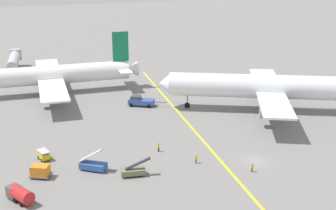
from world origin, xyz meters
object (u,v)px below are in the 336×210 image
Objects in this scene: airliner_being_pushed at (262,87)px; gse_fuel_bowser_stubby at (19,194)px; airliner_at_gate_left at (43,76)px; gse_stair_truck_yellow at (93,164)px; ground_crew_marshaller_foreground at (252,167)px; jet_bridge at (14,59)px; gse_baggage_cart_near_cluster at (44,155)px; gse_container_dolly_flat at (40,171)px; ground_crew_wing_walker_right at (159,147)px; ground_crew_ramp_agent_by_cones at (196,159)px; pushback_tug at (141,101)px; gse_belt_loader_portside at (134,171)px.

gse_fuel_bowser_stubby is at bearing -158.77° from airliner_being_pushed.
airliner_at_gate_left is 10.97× the size of gse_stair_truck_yellow.
jet_bridge is at bearing 109.52° from ground_crew_marshaller_foreground.
gse_baggage_cart_near_cluster is at bearing 134.11° from gse_stair_truck_yellow.
gse_container_dolly_flat reaches higher than ground_crew_wing_walker_right.
airliner_being_pushed is 80.65m from jet_bridge.
ground_crew_marshaller_foreground is at bearing -42.42° from ground_crew_ramp_agent_by_cones.
gse_container_dolly_flat is (3.77, 6.77, -0.16)m from gse_fuel_bowser_stubby.
gse_container_dolly_flat is at bearing -133.09° from pushback_tug.
gse_stair_truck_yellow is at bearing 26.40° from gse_fuel_bowser_stubby.
pushback_tug is at bearing 69.29° from gse_belt_loader_portside.
gse_baggage_cart_near_cluster is (5.13, 13.57, -0.47)m from gse_fuel_bowser_stubby.
gse_belt_loader_portside is at bearing -134.56° from ground_crew_wing_walker_right.
airliner_being_pushed is at bearing 16.04° from gse_container_dolly_flat.
gse_container_dolly_flat is at bearing 60.85° from gse_fuel_bowser_stubby.
gse_stair_truck_yellow is 8.60m from gse_container_dolly_flat.
pushback_tug reaches higher than ground_crew_wing_walker_right.
ground_crew_wing_walker_right is at bearing 5.77° from gse_container_dolly_flat.
ground_crew_wing_walker_right is 0.08× the size of jet_bridge.
airliner_at_gate_left is 31.70× the size of ground_crew_wing_walker_right.
gse_belt_loader_portside is at bearing -38.64° from gse_stair_truck_yellow.
airliner_being_pushed is at bearing 9.20° from gse_baggage_cart_near_cluster.
airliner_being_pushed reaches higher than gse_baggage_cart_near_cluster.
jet_bridge reaches higher than ground_crew_marshaller_foreground.
ground_crew_ramp_agent_by_cones is at bearing -25.40° from gse_baggage_cart_near_cluster.
gse_baggage_cart_near_cluster reaches higher than ground_crew_marshaller_foreground.
jet_bridge reaches higher than ground_crew_wing_walker_right.
gse_container_dolly_flat is 2.40× the size of ground_crew_ramp_agent_by_cones.
gse_belt_loader_portside reaches higher than ground_crew_ramp_agent_by_cones.
gse_belt_loader_portside reaches higher than gse_baggage_cart_near_cluster.
pushback_tug is 39.94m from gse_container_dolly_flat.
airliner_being_pushed is at bearing 53.95° from ground_crew_marshaller_foreground.
gse_baggage_cart_near_cluster is at bearing -97.53° from airliner_at_gate_left.
gse_stair_truck_yellow reaches higher than ground_crew_wing_walker_right.
gse_stair_truck_yellow is (1.69, -49.18, -3.86)m from airliner_at_gate_left.
gse_belt_loader_portside is at bearing -110.71° from pushback_tug.
pushback_tug is 0.41× the size of jet_bridge.
gse_fuel_bowser_stubby is 13.78m from gse_stair_truck_yellow.
gse_stair_truck_yellow is 2.98× the size of ground_crew_marshaller_foreground.
gse_container_dolly_flat is (-14.29, 5.21, 0.35)m from gse_belt_loader_portside.
gse_belt_loader_portside is at bearing 161.65° from ground_crew_marshaller_foreground.
ground_crew_wing_walker_right is (-30.89, -12.90, -4.92)m from airliner_being_pushed.
airliner_at_gate_left is 56.83m from ground_crew_ramp_agent_by_cones.
gse_container_dolly_flat is at bearing 169.40° from ground_crew_ramp_agent_by_cones.
gse_stair_truck_yellow is 13.29m from ground_crew_wing_walker_right.
gse_stair_truck_yellow reaches higher than gse_baggage_cart_near_cluster.
ground_crew_wing_walker_right is 8.26m from ground_crew_ramp_agent_by_cones.
ground_crew_marshaller_foreground is (-19.32, -26.53, -4.95)m from airliner_being_pushed.
airliner_at_gate_left is at bearing 81.94° from gse_container_dolly_flat.
ground_crew_ramp_agent_by_cones is 9.80m from ground_crew_marshaller_foreground.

